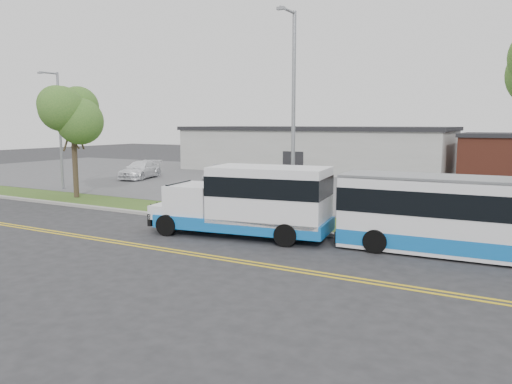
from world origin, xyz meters
The scene contains 18 objects.
ground centered at (0.00, 0.00, 0.00)m, with size 140.00×140.00×0.00m, color #28282B.
lane_line_north centered at (0.00, -3.85, 0.01)m, with size 70.00×0.12×0.01m, color gold.
lane_line_south centered at (0.00, -4.15, 0.01)m, with size 70.00×0.12×0.01m, color gold.
curb centered at (0.00, 1.10, 0.07)m, with size 80.00×0.30×0.15m, color #9E9B93.
verge centered at (0.00, 2.90, 0.05)m, with size 80.00×3.30×0.10m, color #38501A.
parking_lot centered at (0.00, 17.00, 0.05)m, with size 80.00×25.00×0.10m, color #4C4C4F.
commercial_building centered at (-6.00, 27.00, 2.18)m, with size 25.40×10.40×4.35m.
brick_wing centered at (10.50, 26.00, 1.96)m, with size 6.30×7.30×3.90m.
tree_west centered at (-12.00, 3.20, 5.12)m, with size 4.40×4.40×6.91m.
streetlight_near centered at (3.00, 2.73, 5.23)m, with size 0.35×1.53×9.50m.
streetlight_far centered at (-16.00, 5.42, 4.48)m, with size 0.35×1.53×8.00m.
shuttle_bus centered at (2.73, -0.51, 1.56)m, with size 7.86×3.50×2.92m.
transit_bus centered at (11.38, 0.60, 1.41)m, with size 10.14×2.84×2.79m.
pedestrian centered at (-1.02, 3.10, 1.02)m, with size 0.67×0.44×1.85m, color black.
parked_car_a centered at (-7.32, 12.70, 0.87)m, with size 1.62×4.65×1.53m, color #AFB2B7.
parked_car_b centered at (-15.93, 13.29, 0.82)m, with size 2.01×4.95×1.44m, color white.
grocery_bag_left centered at (-1.32, 2.85, 0.26)m, with size 0.32×0.32×0.32m, color white.
grocery_bag_right centered at (-0.72, 3.35, 0.26)m, with size 0.32×0.32×0.32m, color white.
Camera 1 is at (12.78, -18.06, 4.64)m, focal length 35.00 mm.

